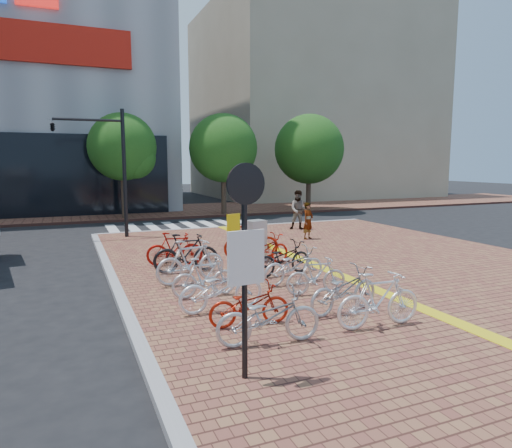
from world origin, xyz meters
name	(u,v)px	position (x,y,z in m)	size (l,w,h in m)	color
ground	(300,302)	(0.00, 0.00, 0.00)	(120.00, 120.00, 0.00)	black
kerb_north	(240,227)	(3.00, 12.00, 0.08)	(14.00, 0.25, 0.15)	gray
far_sidewalk	(150,212)	(0.00, 21.00, 0.07)	(70.00, 8.00, 0.15)	brown
building_beige	(309,106)	(18.00, 32.00, 9.00)	(20.00, 18.00, 18.00)	gray
crosswalk	(182,226)	(0.50, 14.00, 0.01)	(7.50, 4.00, 0.01)	silver
street_trees	(239,150)	(5.04, 17.45, 4.10)	(16.20, 4.60, 6.35)	#38281E
bike_0	(269,317)	(-1.92, -2.39, 0.65)	(0.66, 1.90, 1.00)	#B8B8BD
bike_1	(249,305)	(-1.89, -1.41, 0.58)	(0.57, 1.62, 0.85)	#A41C0B
bike_2	(221,288)	(-2.10, -0.33, 0.65)	(0.67, 1.91, 1.01)	white
bike_3	(205,277)	(-2.15, 0.79, 0.63)	(0.45, 1.60, 0.96)	silver
bike_4	(191,262)	(-2.13, 2.13, 0.74)	(0.55, 1.95, 1.17)	silver
bike_5	(186,253)	(-1.95, 3.36, 0.72)	(0.54, 1.91, 1.15)	black
bike_6	(175,249)	(-2.05, 4.40, 0.67)	(0.49, 1.74, 1.04)	#AB130C
bike_7	(379,300)	(0.39, -2.47, 0.70)	(0.52, 1.83, 1.10)	white
bike_8	(344,290)	(0.28, -1.43, 0.64)	(0.65, 1.86, 0.98)	#ABAAAF
bike_9	(316,276)	(0.40, -0.07, 0.61)	(0.43, 1.54, 0.93)	silver
bike_10	(294,265)	(0.36, 1.04, 0.64)	(0.65, 1.86, 0.98)	silver
bike_11	(283,258)	(0.51, 1.98, 0.64)	(0.64, 1.85, 0.97)	black
bike_12	(263,250)	(0.49, 3.34, 0.64)	(0.65, 1.87, 0.98)	red
bike_13	(251,242)	(0.53, 4.43, 0.71)	(0.53, 1.87, 1.12)	#9D1E0B
pedestrian_a	(308,221)	(4.18, 7.12, 0.92)	(0.56, 0.37, 1.53)	gray
pedestrian_b	(299,210)	(5.14, 9.71, 1.08)	(0.91, 0.71, 1.87)	#464859
utility_box	(256,241)	(0.52, 4.03, 0.82)	(0.61, 0.44, 1.33)	#B4B4B9
yellow_sign	(234,232)	(-0.61, 2.98, 1.33)	(0.45, 0.19, 1.70)	#B7B7BC
notice_sign	(245,246)	(-2.77, -3.45, 2.15)	(0.59, 0.16, 3.18)	black
traffic_light_pole	(92,149)	(-3.98, 10.69, 3.87)	(2.90, 1.12, 5.39)	black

